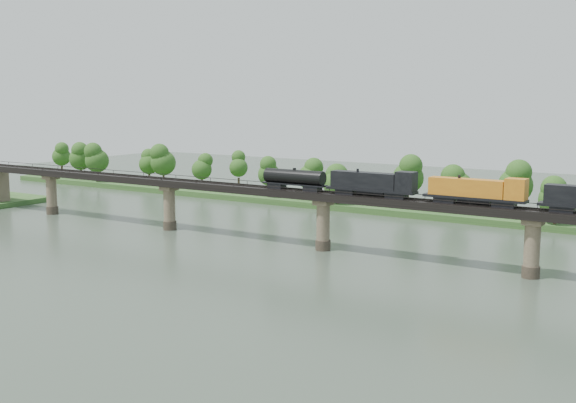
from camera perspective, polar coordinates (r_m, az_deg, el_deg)
The scene contains 6 objects.
ground at distance 117.89m, azimuth -4.59°, elevation -6.45°, with size 400.00×400.00×0.00m, color #324033.
far_bank at distance 190.88m, azimuth 11.08°, elevation -0.60°, with size 300.00×24.00×1.60m, color #2B5020.
bridge at distance 141.13m, azimuth 2.79°, elevation -1.69°, with size 236.00×30.00×11.50m.
bridge_superstructure at distance 140.16m, azimuth 2.81°, elevation 0.86°, with size 220.00×4.90×0.75m.
far_treeline at distance 188.91m, azimuth 8.33°, elevation 1.84°, with size 289.06×17.54×13.60m.
freight_train at distance 129.84m, azimuth 11.85°, elevation 1.02°, with size 72.31×2.82×4.98m.
Camera 1 is at (69.42, -90.36, 30.20)m, focal length 45.00 mm.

